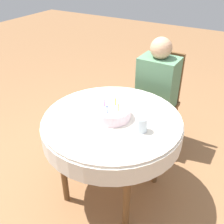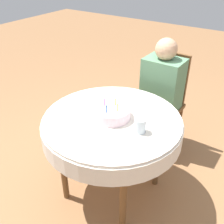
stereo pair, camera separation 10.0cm
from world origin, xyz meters
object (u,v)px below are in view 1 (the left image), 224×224
object	(u,v)px
chair	(159,98)
drinking_glass	(142,124)
birthday_cake	(112,113)
person	(157,85)

from	to	relation	value
chair	drinking_glass	distance (m)	0.98
birthday_cake	drinking_glass	bearing A→B (deg)	-9.19
person	birthday_cake	world-z (taller)	person
drinking_glass	chair	bearing A→B (deg)	103.07
chair	drinking_glass	size ratio (longest dim) A/B	9.51
birthday_cake	drinking_glass	world-z (taller)	birthday_cake
chair	birthday_cake	bearing A→B (deg)	-91.69
chair	birthday_cake	xyz separation A→B (m)	(-0.04, -0.87, 0.27)
drinking_glass	birthday_cake	bearing A→B (deg)	170.81
chair	person	world-z (taller)	person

